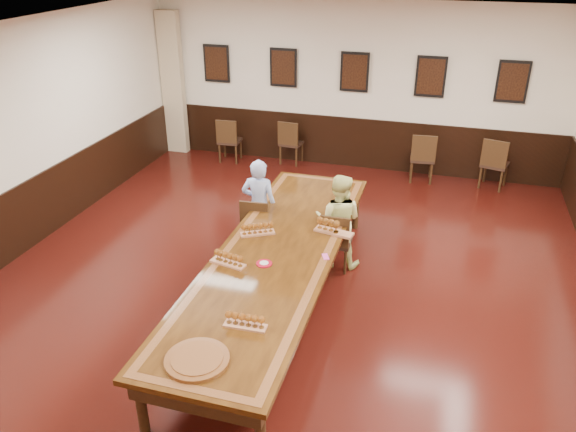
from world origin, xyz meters
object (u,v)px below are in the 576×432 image
(person_man, at_px, (259,205))
(carved_platter, at_px, (197,360))
(chair_woman, at_px, (336,239))
(spare_chair_d, at_px, (495,163))
(person_woman, at_px, (338,221))
(spare_chair_a, at_px, (230,139))
(spare_chair_b, at_px, (291,142))
(chair_man, at_px, (258,224))
(spare_chair_c, at_px, (422,157))
(conference_table, at_px, (277,262))

(person_man, xyz_separation_m, carved_platter, (0.57, -3.36, 0.07))
(chair_woman, relative_size, spare_chair_d, 0.90)
(carved_platter, bearing_deg, spare_chair_d, 67.24)
(person_woman, bearing_deg, spare_chair_a, -50.07)
(spare_chair_b, relative_size, person_woman, 0.67)
(chair_man, distance_m, spare_chair_d, 4.85)
(chair_man, distance_m, chair_woman, 1.19)
(chair_man, xyz_separation_m, person_man, (-0.01, 0.09, 0.26))
(spare_chair_c, xyz_separation_m, carved_platter, (-1.53, -6.69, 0.30))
(spare_chair_a, distance_m, carved_platter, 7.06)
(chair_man, distance_m, person_woman, 1.21)
(chair_man, bearing_deg, chair_woman, 171.06)
(spare_chair_c, bearing_deg, carved_platter, 72.02)
(spare_chair_b, height_order, conference_table, spare_chair_b)
(spare_chair_a, bearing_deg, person_man, 113.61)
(spare_chair_d, height_order, person_man, person_man)
(chair_man, height_order, spare_chair_a, spare_chair_a)
(chair_man, xyz_separation_m, spare_chair_a, (-1.78, 3.38, 0.02))
(spare_chair_b, bearing_deg, person_woman, 120.93)
(chair_woman, relative_size, person_woman, 0.64)
(spare_chair_c, bearing_deg, chair_man, 53.51)
(chair_man, height_order, carved_platter, chair_man)
(spare_chair_a, relative_size, carved_platter, 1.46)
(chair_man, height_order, person_woman, person_woman)
(chair_woman, distance_m, carved_platter, 3.23)
(chair_man, distance_m, spare_chair_b, 3.66)
(person_man, relative_size, carved_platter, 2.25)
(chair_woman, height_order, carved_platter, chair_woman)
(spare_chair_c, bearing_deg, spare_chair_d, 176.91)
(carved_platter, bearing_deg, spare_chair_c, 77.15)
(chair_man, xyz_separation_m, spare_chair_c, (2.09, 3.42, 0.04))
(chair_woman, xyz_separation_m, spare_chair_d, (2.20, 3.58, 0.05))
(chair_woman, bearing_deg, spare_chair_b, -66.42)
(person_man, bearing_deg, spare_chair_c, -125.80)
(spare_chair_c, relative_size, person_woman, 0.70)
(chair_man, xyz_separation_m, spare_chair_b, (-0.53, 3.62, 0.01))
(chair_woman, relative_size, spare_chair_a, 0.95)
(spare_chair_b, xyz_separation_m, person_man, (0.53, -3.53, 0.25))
(spare_chair_d, relative_size, person_man, 0.68)
(chair_woman, relative_size, carved_platter, 1.39)
(spare_chair_c, relative_size, spare_chair_d, 0.99)
(spare_chair_c, height_order, person_woman, person_woman)
(chair_woman, bearing_deg, person_woman, -90.00)
(chair_man, xyz_separation_m, chair_woman, (1.19, -0.11, -0.01))
(spare_chair_c, bearing_deg, conference_table, 67.70)
(spare_chair_d, distance_m, carved_platter, 7.31)
(conference_table, bearing_deg, chair_man, 118.98)
(spare_chair_c, xyz_separation_m, conference_table, (-1.43, -4.62, 0.13))
(spare_chair_d, distance_m, person_man, 4.79)
(spare_chair_a, distance_m, spare_chair_c, 3.87)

